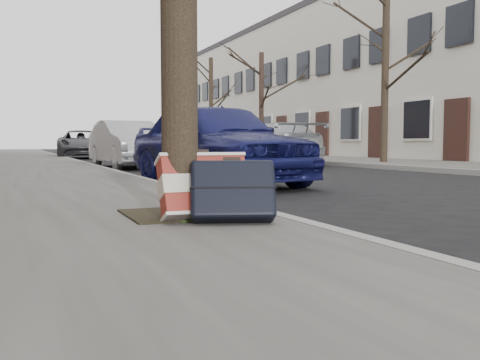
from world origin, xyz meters
name	(u,v)px	position (x,y,z in m)	size (l,w,h in m)	color
far_sidewalk	(320,159)	(7.80, 15.00, 0.06)	(4.00, 70.00, 0.12)	slate
house_far	(413,77)	(13.15, 16.00, 3.60)	(6.70, 40.00, 7.20)	beige
dirt_patch	(179,214)	(-2.00, 1.20, 0.13)	(0.85, 0.85, 0.01)	black
suitcase_red	(204,187)	(-1.92, 0.81, 0.37)	(0.65, 0.18, 0.47)	maroon
suitcase_navy	(233,190)	(-1.77, 0.61, 0.36)	(0.61, 0.19, 0.43)	black
car_near_front	(216,142)	(-0.07, 5.50, 0.71)	(1.67, 4.15, 1.41)	#141651
car_near_mid	(128,144)	(-0.24, 12.11, 0.66)	(1.40, 4.02, 1.32)	#AFB1B7
car_near_back	(81,144)	(-0.34, 22.25, 0.64)	(2.11, 4.58, 1.27)	#393A3E
car_far_front	(275,144)	(4.51, 12.36, 0.66)	(1.84, 4.52, 1.31)	#A3A5AA
car_far_back	(216,144)	(4.67, 18.19, 0.66)	(1.57, 3.89, 1.33)	maroon
tree_far_a	(385,75)	(7.20, 10.34, 2.74)	(0.22, 0.22, 5.25)	black
tree_far_b	(261,104)	(7.20, 19.07, 2.44)	(0.22, 0.22, 4.64)	black
tree_far_c	(211,106)	(7.20, 25.73, 2.80)	(0.24, 0.24, 5.37)	black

